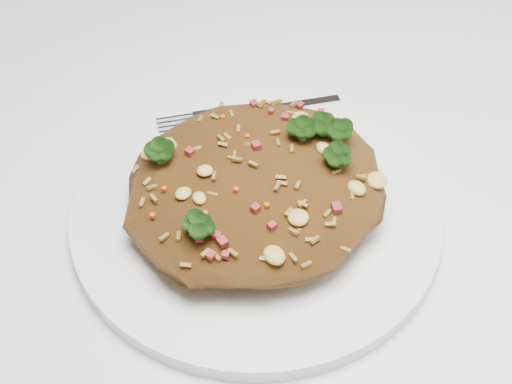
# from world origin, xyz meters

# --- Properties ---
(dining_table) EXTENTS (1.20, 0.80, 0.75)m
(dining_table) POSITION_xyz_m (0.00, 0.00, 0.66)
(dining_table) COLOR silver
(dining_table) RESTS_ON ground
(plate) EXTENTS (0.28, 0.28, 0.01)m
(plate) POSITION_xyz_m (0.03, -0.08, 0.76)
(plate) COLOR white
(plate) RESTS_ON dining_table
(fried_rice) EXTENTS (0.20, 0.18, 0.06)m
(fried_rice) POSITION_xyz_m (0.03, -0.08, 0.79)
(fried_rice) COLOR brown
(fried_rice) RESTS_ON plate
(fork) EXTENTS (0.15, 0.08, 0.00)m
(fork) POSITION_xyz_m (0.10, 0.01, 0.77)
(fork) COLOR silver
(fork) RESTS_ON plate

